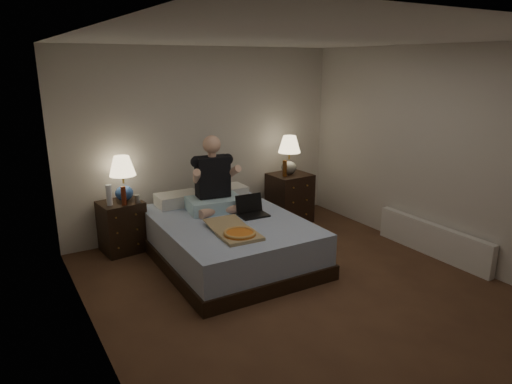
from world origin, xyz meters
TOP-DOWN VIEW (x-y plane):
  - floor at (0.00, 0.00)m, footprint 4.00×4.50m
  - ceiling at (0.00, 0.00)m, footprint 4.00×4.50m
  - wall_back at (0.00, 2.25)m, footprint 4.00×0.00m
  - wall_left at (-2.00, 0.00)m, footprint 0.00×4.50m
  - wall_right at (2.00, 0.00)m, footprint 0.00×4.50m
  - bed at (-0.28, 1.07)m, footprint 1.60×2.11m
  - nightstand_left at (-1.29, 2.00)m, footprint 0.54×0.50m
  - nightstand_right at (1.14, 1.83)m, footprint 0.58×0.53m
  - lamp_left at (-1.22, 2.04)m, footprint 0.37×0.37m
  - lamp_right at (1.14, 1.86)m, footprint 0.35×0.35m
  - water_bottle at (-1.42, 1.94)m, footprint 0.07×0.07m
  - soda_can at (-1.11, 1.86)m, footprint 0.07×0.07m
  - beer_bottle_left at (-1.27, 1.86)m, footprint 0.06×0.06m
  - beer_bottle_right at (1.00, 1.77)m, footprint 0.06×0.06m
  - person at (-0.27, 1.45)m, footprint 0.72×0.60m
  - laptop at (0.03, 1.01)m, footprint 0.36×0.30m
  - pizza_box at (-0.45, 0.48)m, footprint 0.45×0.78m
  - radiator at (1.93, -0.09)m, footprint 0.10×1.60m

SIDE VIEW (x-z plane):
  - floor at x=0.00m, z-range 0.00..0.00m
  - radiator at x=1.93m, z-range 0.00..0.40m
  - bed at x=-0.28m, z-range 0.00..0.52m
  - nightstand_left at x=-1.29m, z-range 0.00..0.64m
  - nightstand_right at x=1.14m, z-range 0.00..0.72m
  - pizza_box at x=-0.45m, z-range 0.52..0.60m
  - laptop at x=0.03m, z-range 0.52..0.76m
  - soda_can at x=-1.11m, z-range 0.64..0.74m
  - beer_bottle_left at x=-1.27m, z-range 0.64..0.87m
  - water_bottle at x=-1.42m, z-range 0.64..0.89m
  - beer_bottle_right at x=1.00m, z-range 0.72..0.95m
  - lamp_left at x=-1.22m, z-range 0.64..1.20m
  - person at x=-0.27m, z-range 0.52..1.45m
  - lamp_right at x=1.14m, z-range 0.72..1.28m
  - wall_back at x=0.00m, z-range 0.00..2.50m
  - wall_left at x=-2.00m, z-range 0.00..2.50m
  - wall_right at x=2.00m, z-range 0.00..2.50m
  - ceiling at x=0.00m, z-range 2.50..2.50m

